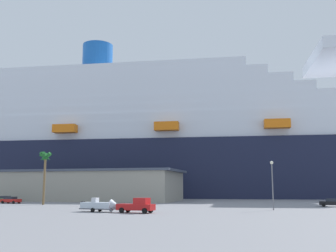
% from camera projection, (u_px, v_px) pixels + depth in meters
% --- Properties ---
extents(ground_plane, '(600.00, 600.00, 0.00)m').
position_uv_depth(ground_plane, '(173.00, 202.00, 99.38)').
color(ground_plane, gray).
extents(cruise_ship, '(242.55, 47.21, 63.32)m').
position_uv_depth(cruise_ship, '(165.00, 145.00, 145.79)').
color(cruise_ship, '#191E38').
rests_on(cruise_ship, ground_plane).
extents(terminal_building, '(56.46, 23.52, 8.40)m').
position_uv_depth(terminal_building, '(82.00, 185.00, 110.09)').
color(terminal_building, gray).
rests_on(terminal_building, ground_plane).
extents(pickup_truck, '(5.85, 3.01, 2.20)m').
position_uv_depth(pickup_truck, '(137.00, 206.00, 57.93)').
color(pickup_truck, red).
rests_on(pickup_truck, ground_plane).
extents(small_boat_on_trailer, '(7.17, 2.94, 2.15)m').
position_uv_depth(small_boat_on_trailer, '(102.00, 206.00, 60.17)').
color(small_boat_on_trailer, '#595960').
rests_on(small_boat_on_trailer, ground_plane).
extents(palm_tree, '(3.01, 2.95, 11.47)m').
position_uv_depth(palm_tree, '(45.00, 161.00, 85.98)').
color(palm_tree, brown).
rests_on(palm_tree, ground_plane).
extents(street_lamp, '(0.56, 0.56, 8.12)m').
position_uv_depth(street_lamp, '(272.00, 178.00, 65.63)').
color(street_lamp, slate).
rests_on(street_lamp, ground_plane).
extents(parked_car_black_coupe, '(4.75, 2.56, 1.58)m').
position_uv_depth(parked_car_black_coupe, '(332.00, 202.00, 76.07)').
color(parked_car_black_coupe, black).
rests_on(parked_car_black_coupe, ground_plane).
extents(parked_car_red_hatchback, '(4.69, 2.45, 1.58)m').
position_uv_depth(parked_car_red_hatchback, '(11.00, 200.00, 90.96)').
color(parked_car_red_hatchback, red).
rests_on(parked_car_red_hatchback, ground_plane).
extents(parked_car_green_wagon, '(4.49, 2.19, 1.58)m').
position_uv_depth(parked_car_green_wagon, '(5.00, 199.00, 97.81)').
color(parked_car_green_wagon, '#2D723F').
rests_on(parked_car_green_wagon, ground_plane).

